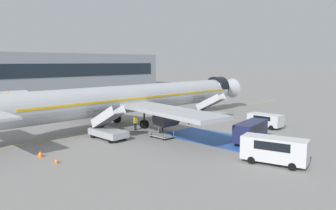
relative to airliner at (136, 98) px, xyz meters
name	(u,v)px	position (x,y,z in m)	size (l,w,h in m)	color
ground_plane	(151,123)	(1.99, -0.84, -3.61)	(600.00, 600.00, 0.00)	gray
apron_leadline_yellow	(140,124)	(0.64, -0.01, -3.61)	(0.20, 81.39, 0.01)	gold
apron_stand_patch_blue	(215,138)	(0.64, -12.71, -3.61)	(6.23, 11.85, 0.01)	#2856A8
apron_walkway_bar_0	(273,157)	(-1.76, -20.86, -3.61)	(0.44, 3.60, 0.01)	silver
apron_walkway_bar_1	(279,154)	(-0.56, -20.86, -3.61)	(0.44, 3.60, 0.01)	silver
apron_walkway_bar_2	(285,152)	(0.64, -20.86, -3.61)	(0.44, 3.60, 0.01)	silver
apron_walkway_bar_3	(290,149)	(1.84, -20.86, -3.61)	(0.44, 3.60, 0.01)	silver
airliner	(136,98)	(0.00, 0.00, 0.00)	(46.94, 33.44, 10.52)	#B7BCC4
boarding_stairs_forward	(210,112)	(10.86, -4.52, -2.63)	(2.26, 5.26, 3.97)	#ADB2BA
boarding_stairs_aft	(108,130)	(-7.83, -4.27, -2.63)	(2.26, 5.26, 3.97)	#ADB2BA
fuel_tanker	(3,102)	(-8.86, 23.68, -1.74)	(10.60, 2.93, 3.68)	#38383D
service_van_0	(265,119)	(10.07, -13.98, -2.51)	(2.05, 4.30, 1.81)	silver
service_van_1	(274,148)	(-3.65, -21.84, -2.25)	(2.98, 5.58, 2.29)	silver
service_van_2	(251,130)	(1.77, -16.56, -2.30)	(5.77, 2.68, 2.20)	#1E234C
baggage_cart	(162,136)	(-3.37, -8.28, -3.36)	(1.54, 2.62, 0.87)	gray
ground_crew_0	(189,118)	(5.03, -5.21, -2.68)	(0.47, 0.32, 1.63)	#2D2D33
ground_crew_1	(135,122)	(-2.69, -2.98, -2.52)	(0.46, 0.30, 1.87)	#191E38
ground_crew_2	(163,123)	(-0.70, -5.79, -2.62)	(0.46, 0.47, 1.73)	#191E38
traffic_cone_0	(56,160)	(-16.14, -8.40, -3.37)	(0.44, 0.44, 0.49)	orange
traffic_cone_1	(40,154)	(-16.23, -5.61, -3.31)	(0.54, 0.54, 0.61)	orange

